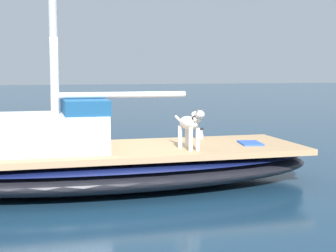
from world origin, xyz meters
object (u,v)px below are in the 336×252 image
deck_winch (200,134)px  deck_towel (250,143)px  dog_white (190,125)px  sailboat_main (111,167)px

deck_winch → deck_towel: 1.10m
dog_white → deck_winch: bearing=-24.5°
deck_towel → dog_white: bearing=106.6°
dog_white → deck_towel: (0.37, -1.24, -0.41)m
sailboat_main → dog_white: 1.54m
sailboat_main → deck_towel: deck_towel is taller
dog_white → deck_towel: 1.35m
sailboat_main → dog_white: size_ratio=7.80×
deck_winch → deck_towel: deck_winch is taller
deck_winch → deck_towel: bearing=-142.3°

